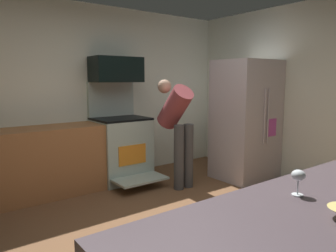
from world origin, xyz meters
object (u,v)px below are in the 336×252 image
object	(u,v)px
wine_glass_near	(298,177)
oven_range	(121,147)
microwave	(116,70)
refrigerator	(246,120)
person_cook	(177,123)

from	to	relation	value
wine_glass_near	oven_range	bearing A→B (deg)	77.20
oven_range	microwave	xyz separation A→B (m)	(-0.00, 0.10, 1.15)
microwave	refrigerator	bearing A→B (deg)	-34.71
refrigerator	wine_glass_near	distance (m)	3.29
oven_range	refrigerator	distance (m)	1.94
refrigerator	person_cook	xyz separation A→B (m)	(-1.09, 0.32, 0.01)
wine_glass_near	refrigerator	bearing A→B (deg)	44.22
oven_range	refrigerator	size ratio (longest dim) A/B	0.82
microwave	refrigerator	world-z (taller)	microwave
oven_range	wine_glass_near	distance (m)	3.43
refrigerator	person_cook	distance (m)	1.14
oven_range	wine_glass_near	size ratio (longest dim) A/B	10.49
microwave	person_cook	size ratio (longest dim) A/B	0.49
oven_range	wine_glass_near	bearing A→B (deg)	-102.80
refrigerator	person_cook	world-z (taller)	refrigerator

